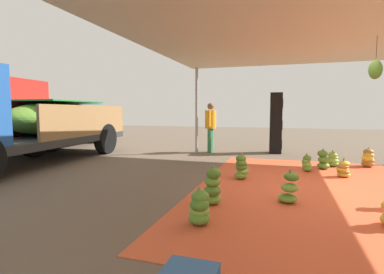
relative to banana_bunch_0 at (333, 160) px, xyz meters
The scene contains 16 objects.
ground_plane 4.54m from the banana_bunch_0, 124.20° to the left, with size 40.00×40.00×0.00m, color brown.
tarp_orange 2.66m from the banana_bunch_0, 163.63° to the left, with size 6.44×4.02×0.01m, color #D1512D.
tent_canopy 3.73m from the banana_bunch_0, 165.84° to the left, with size 8.00×7.00×2.92m.
banana_bunch_0 is the anchor object (origin of this frame).
banana_bunch_2 3.64m from the banana_bunch_0, 162.11° to the left, with size 0.36×0.37×0.52m.
banana_bunch_3 1.25m from the banana_bunch_0, behind, with size 0.36×0.37×0.41m.
banana_bunch_4 0.86m from the banana_bunch_0, 77.21° to the right, with size 0.41×0.41×0.50m.
banana_bunch_5 0.53m from the banana_bunch_0, 147.01° to the left, with size 0.33×0.36×0.50m.
banana_bunch_6 2.95m from the banana_bunch_0, 135.93° to the left, with size 0.35×0.34×0.55m.
banana_bunch_8 4.51m from the banana_bunch_0, 150.21° to the left, with size 0.38×0.37×0.60m.
banana_bunch_9 5.23m from the banana_bunch_0, 155.08° to the left, with size 0.40×0.39×0.48m.
banana_bunch_10 1.12m from the banana_bunch_0, 141.84° to the left, with size 0.32×0.32×0.43m.
cargo_truck_main 8.26m from the banana_bunch_0, 106.80° to the left, with size 6.79×2.78×2.40m.
cargo_truck_far 9.96m from the banana_bunch_0, 85.65° to the left, with size 6.55×2.85×2.40m.
worker_0 4.09m from the banana_bunch_0, 66.06° to the left, with size 0.63×0.38×1.71m.
speaker_stack 2.75m from the banana_bunch_0, 34.90° to the left, with size 0.58×0.43×2.05m.
Camera 1 is at (-5.63, 0.46, 1.44)m, focal length 27.33 mm.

